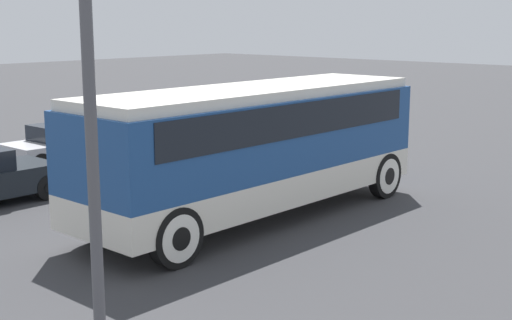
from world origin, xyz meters
name	(u,v)px	position (x,y,z in m)	size (l,w,h in m)	color
ground_plane	(256,218)	(0.00, 0.00, 0.00)	(120.00, 120.00, 0.00)	#38383A
tour_bus	(259,139)	(0.10, 0.00, 1.87)	(9.34, 2.68, 3.08)	silver
parked_car_mid	(210,146)	(3.45, 5.05, 0.68)	(4.63, 1.89, 1.33)	#7A6B5B
parked_car_far	(77,143)	(1.00, 8.71, 0.67)	(4.76, 1.85, 1.32)	#BCBCC1
lamp_post	(89,90)	(-6.78, -3.29, 3.71)	(0.44, 0.44, 5.64)	#515156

